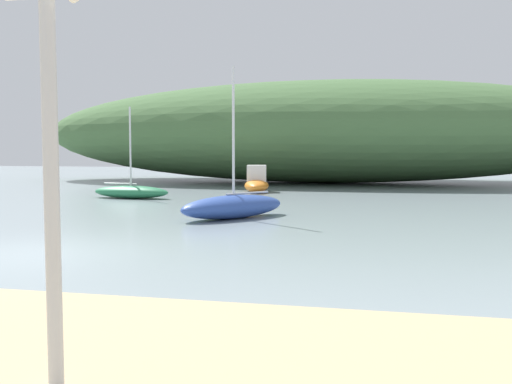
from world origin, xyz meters
TOP-DOWN VIEW (x-y plane):
  - ground_plane at (0.00, 0.00)m, footprint 120.00×120.00m
  - distant_hill at (2.90, 27.92)m, footprint 39.14×14.55m
  - mast_structure at (4.11, -6.29)m, footprint 1.10×0.50m
  - sailboat_near_shore at (-3.96, 12.98)m, footprint 3.66×1.52m
  - motorboat_mid_channel at (0.54, 18.15)m, footprint 1.84×3.45m
  - sailboat_centre_water at (2.33, 6.75)m, footprint 3.26×3.92m

SIDE VIEW (x-z plane):
  - ground_plane at x=0.00m, z-range 0.00..0.00m
  - sailboat_near_shore at x=-3.96m, z-range -1.70..2.30m
  - sailboat_centre_water at x=2.33m, z-range -1.95..2.70m
  - motorboat_mid_channel at x=0.54m, z-range -0.19..1.16m
  - mast_structure at x=4.11m, z-range 1.33..4.86m
  - distant_hill at x=2.90m, z-range 0.00..6.67m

